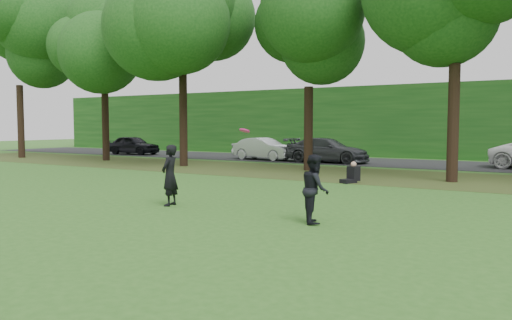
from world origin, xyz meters
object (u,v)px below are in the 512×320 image
(player_right, at_px, (315,189))
(frisbee, at_px, (245,131))
(seated_person, at_px, (352,175))
(player_left, at_px, (170,175))

(player_right, bearing_deg, frisbee, 48.39)
(frisbee, bearing_deg, seated_person, 89.22)
(player_right, bearing_deg, player_left, 58.51)
(player_left, height_order, seated_person, player_left)
(player_left, bearing_deg, frisbee, 85.59)
(player_left, relative_size, frisbee, 4.69)
(player_left, xyz_separation_m, seated_person, (2.36, 7.86, -0.54))
(player_right, height_order, frisbee, frisbee)
(frisbee, bearing_deg, player_left, -171.94)
(frisbee, distance_m, seated_person, 7.75)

